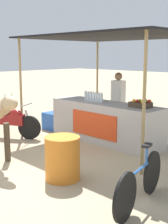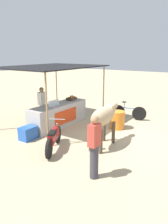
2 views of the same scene
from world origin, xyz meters
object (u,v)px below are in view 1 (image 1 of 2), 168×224
(stall_counter, at_px, (105,122))
(vendor_behind_counter, at_px, (118,103))
(fruit_crate, at_px, (141,104))
(motorcycle_parked, at_px, (9,121))
(water_barrel, at_px, (62,158))
(cooler_box, at_px, (54,121))
(bicycle_leaning, at_px, (140,182))

(stall_counter, xyz_separation_m, vendor_behind_counter, (-0.22, 0.75, 0.37))
(fruit_crate, height_order, motorcycle_parked, fruit_crate)
(fruit_crate, xyz_separation_m, motorcycle_parked, (-2.97, -1.53, -0.61))
(motorcycle_parked, bearing_deg, fruit_crate, 27.20)
(fruit_crate, bearing_deg, water_barrel, -88.32)
(stall_counter, bearing_deg, fruit_crate, 3.04)
(cooler_box, bearing_deg, vendor_behind_counter, 27.62)
(vendor_behind_counter, height_order, water_barrel, vendor_behind_counter)
(fruit_crate, relative_size, motorcycle_parked, 0.27)
(stall_counter, bearing_deg, bicycle_leaning, -39.91)
(fruit_crate, relative_size, vendor_behind_counter, 0.27)
(stall_counter, distance_m, water_barrel, 2.52)
(motorcycle_parked, xyz_separation_m, bicycle_leaning, (4.53, -0.67, -0.08))
(fruit_crate, height_order, water_barrel, fruit_crate)
(water_barrel, distance_m, bicycle_leaning, 1.50)
(stall_counter, height_order, water_barrel, stall_counter)
(stall_counter, relative_size, water_barrel, 4.01)
(motorcycle_parked, bearing_deg, bicycle_leaning, -8.36)
(bicycle_leaning, bearing_deg, cooler_box, 155.10)
(fruit_crate, xyz_separation_m, bicycle_leaning, (1.56, -2.19, -0.69))
(vendor_behind_counter, xyz_separation_m, motorcycle_parked, (-1.76, -2.23, -0.42))
(stall_counter, distance_m, vendor_behind_counter, 0.87)
(vendor_behind_counter, bearing_deg, water_barrel, -67.10)
(water_barrel, bearing_deg, stall_counter, 114.99)
(fruit_crate, height_order, vendor_behind_counter, vendor_behind_counter)
(cooler_box, height_order, motorcycle_parked, motorcycle_parked)
(vendor_behind_counter, distance_m, water_barrel, 3.33)
(vendor_behind_counter, height_order, motorcycle_parked, vendor_behind_counter)
(stall_counter, height_order, bicycle_leaning, stall_counter)
(vendor_behind_counter, xyz_separation_m, bicycle_leaning, (2.78, -2.89, -0.50))
(stall_counter, xyz_separation_m, water_barrel, (1.07, -2.29, -0.11))
(water_barrel, xyz_separation_m, motorcycle_parked, (-3.04, 0.81, 0.05))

